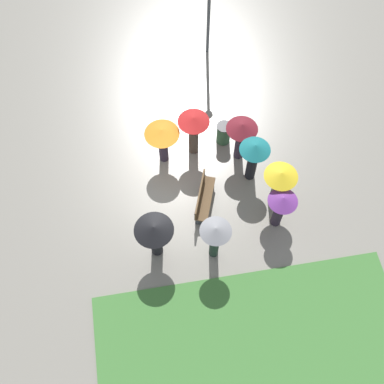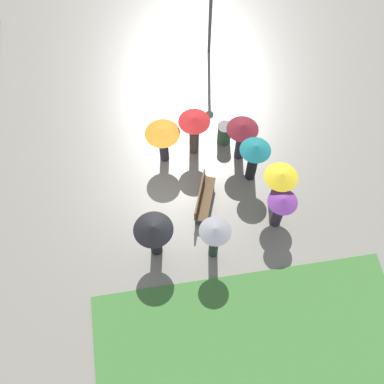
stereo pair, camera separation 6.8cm
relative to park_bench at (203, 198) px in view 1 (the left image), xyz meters
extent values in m
plane|color=gray|center=(0.60, 1.35, -0.46)|extent=(90.00, 90.00, 0.00)
cube|color=brown|center=(-0.02, -0.07, -0.04)|extent=(1.69, 0.96, 0.05)
cube|color=brown|center=(0.04, 0.10, 0.21)|extent=(1.57, 0.61, 0.45)
cube|color=#383D42|center=(-0.70, 0.18, -0.26)|extent=(0.21, 0.38, 0.40)
cube|color=#383D42|center=(0.66, -0.31, -0.26)|extent=(0.21, 0.38, 0.40)
cylinder|color=#474C51|center=(6.72, -1.38, 1.43)|extent=(0.12, 0.12, 3.79)
cylinder|color=#335638|center=(2.40, -1.16, -0.04)|extent=(0.48, 0.48, 0.84)
cylinder|color=black|center=(2.40, -1.16, 0.39)|extent=(0.52, 0.52, 0.03)
cylinder|color=black|center=(-1.39, 1.71, 0.07)|extent=(0.43, 0.43, 1.07)
sphere|color=tan|center=(-1.39, 1.71, 0.71)|extent=(0.20, 0.20, 0.20)
cylinder|color=#4C4C4F|center=(-1.39, 1.71, 0.98)|extent=(0.02, 0.02, 0.35)
cone|color=black|center=(-1.39, 1.71, 1.26)|extent=(1.17, 1.17, 0.20)
cylinder|color=#2D2333|center=(1.69, -1.56, 0.05)|extent=(0.45, 0.45, 1.03)
sphere|color=tan|center=(1.69, -1.56, 0.68)|extent=(0.22, 0.22, 0.22)
cylinder|color=#4C4C4F|center=(1.69, -1.56, 0.96)|extent=(0.02, 0.02, 0.35)
cone|color=maroon|center=(1.69, -1.56, 1.26)|extent=(1.05, 1.05, 0.24)
cylinder|color=#1E3328|center=(-1.76, -0.03, 0.13)|extent=(0.39, 0.39, 1.18)
sphere|color=brown|center=(-1.76, -0.03, 0.82)|extent=(0.21, 0.21, 0.21)
cylinder|color=#4C4C4F|center=(-1.76, -0.03, 1.10)|extent=(0.02, 0.02, 0.35)
cone|color=gray|center=(-1.76, -0.03, 1.38)|extent=(0.94, 0.94, 0.20)
cylinder|color=#2D2333|center=(-1.04, -2.22, 0.02)|extent=(0.35, 0.35, 0.98)
sphere|color=brown|center=(-1.04, -2.22, 0.61)|extent=(0.19, 0.19, 0.19)
cylinder|color=#4C4C4F|center=(-1.04, -2.22, 0.88)|extent=(0.02, 0.02, 0.35)
cone|color=#703389|center=(-1.04, -2.22, 1.16)|extent=(0.92, 0.92, 0.21)
cylinder|color=black|center=(0.81, -1.78, 0.08)|extent=(0.41, 0.41, 1.08)
sphere|color=beige|center=(0.81, -1.78, 0.73)|extent=(0.21, 0.21, 0.21)
cylinder|color=#4C4C4F|center=(0.81, -1.78, 1.01)|extent=(0.02, 0.02, 0.35)
cone|color=#197075|center=(0.81, -1.78, 1.31)|extent=(1.00, 1.00, 0.24)
cylinder|color=#47382D|center=(2.17, -0.05, 0.10)|extent=(0.44, 0.44, 1.12)
sphere|color=tan|center=(2.17, -0.05, 0.77)|extent=(0.22, 0.22, 0.22)
cylinder|color=#4C4C4F|center=(2.17, -0.05, 1.05)|extent=(0.02, 0.02, 0.35)
cone|color=red|center=(2.17, -0.05, 1.33)|extent=(1.05, 1.05, 0.21)
cylinder|color=slate|center=(-0.30, -2.33, 0.11)|extent=(0.36, 0.36, 1.16)
sphere|color=#997051|center=(-0.30, -2.33, 0.80)|extent=(0.20, 0.20, 0.20)
cylinder|color=#4C4C4F|center=(-0.30, -2.33, 1.07)|extent=(0.02, 0.02, 0.35)
cone|color=gold|center=(-0.30, -2.33, 1.35)|extent=(1.05, 1.05, 0.20)
cylinder|color=#2D2333|center=(2.00, 1.02, 0.01)|extent=(0.38, 0.38, 0.95)
sphere|color=tan|center=(2.00, 1.02, 0.59)|extent=(0.20, 0.20, 0.20)
cylinder|color=#4C4C4F|center=(2.00, 1.02, 0.86)|extent=(0.02, 0.02, 0.35)
cone|color=orange|center=(2.00, 1.02, 1.14)|extent=(1.16, 1.16, 0.21)
camera|label=1|loc=(-7.03, 1.54, 13.91)|focal=45.00mm
camera|label=2|loc=(-7.04, 1.47, 13.91)|focal=45.00mm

